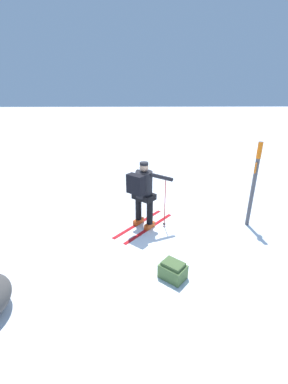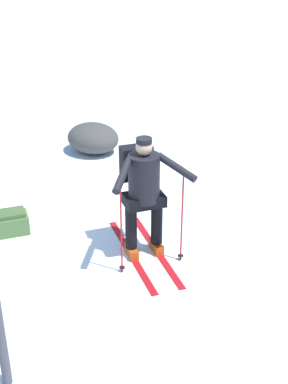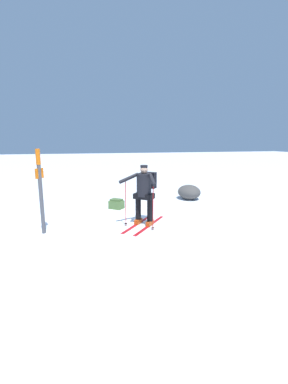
# 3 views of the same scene
# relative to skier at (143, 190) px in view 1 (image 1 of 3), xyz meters

# --- Properties ---
(ground_plane) EXTENTS (80.00, 80.00, 0.00)m
(ground_plane) POSITION_rel_skier_xyz_m (-0.58, -0.37, -0.96)
(ground_plane) COLOR white
(skier) EXTENTS (1.65, 1.48, 1.62)m
(skier) POSITION_rel_skier_xyz_m (0.00, 0.00, 0.00)
(skier) COLOR red
(skier) RESTS_ON ground_plane
(dropped_backpack) EXTENTS (0.54, 0.55, 0.33)m
(dropped_backpack) POSITION_rel_skier_xyz_m (-1.83, -0.50, -0.80)
(dropped_backpack) COLOR #4C6B38
(dropped_backpack) RESTS_ON ground_plane
(trail_marker) EXTENTS (0.20, 0.17, 2.06)m
(trail_marker) POSITION_rel_skier_xyz_m (0.04, -2.58, 0.25)
(trail_marker) COLOR #4C4C51
(trail_marker) RESTS_ON ground_plane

